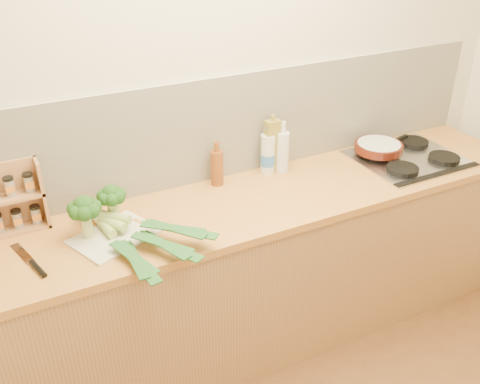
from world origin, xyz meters
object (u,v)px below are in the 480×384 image
(chopping_board, at_px, (114,236))
(spice_rack, at_px, (13,201))
(skillet, at_px, (379,147))
(gas_hob, at_px, (409,157))
(chefs_knife, at_px, (34,265))

(chopping_board, distance_m, spice_rack, 0.47)
(skillet, bearing_deg, chopping_board, 172.82)
(gas_hob, height_order, chefs_knife, gas_hob)
(chopping_board, relative_size, skillet, 0.88)
(chopping_board, bearing_deg, skillet, -17.97)
(gas_hob, relative_size, spice_rack, 1.83)
(gas_hob, distance_m, chopping_board, 1.69)
(chefs_knife, xyz_separation_m, spice_rack, (-0.02, 0.33, 0.13))
(chopping_board, relative_size, spice_rack, 1.08)
(gas_hob, distance_m, chefs_knife, 2.03)
(gas_hob, relative_size, chefs_knife, 1.90)
(chefs_knife, height_order, spice_rack, spice_rack)
(chefs_knife, bearing_deg, spice_rack, 77.70)
(chopping_board, bearing_deg, gas_hob, -22.02)
(chopping_board, distance_m, skillet, 1.57)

